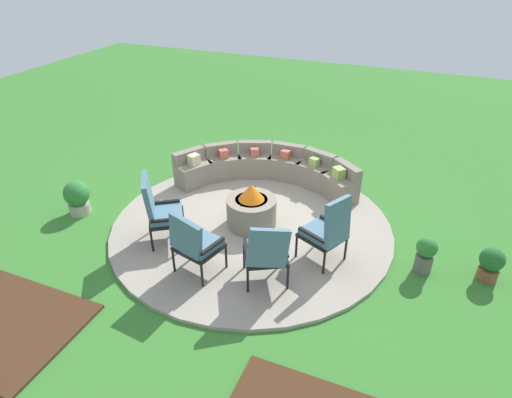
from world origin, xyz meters
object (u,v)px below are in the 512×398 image
object	(u,v)px
potted_plant_0	(491,263)
lounge_chair_front_right	(194,242)
curved_stone_bench	(268,169)
lounge_chair_back_right	(328,230)
potted_plant_2	(77,197)
fire_pit	(251,209)
lounge_chair_back_left	(266,252)
lounge_chair_front_left	(159,209)
potted_plant_1	(425,254)

from	to	relation	value
potted_plant_0	lounge_chair_front_right	bearing A→B (deg)	-158.54
curved_stone_bench	potted_plant_0	distance (m)	4.24
curved_stone_bench	lounge_chair_back_right	size ratio (longest dim) A/B	3.12
potted_plant_0	potted_plant_2	distance (m)	6.78
fire_pit	lounge_chair_back_right	size ratio (longest dim) A/B	0.74
curved_stone_bench	lounge_chair_front_right	xyz separation A→B (m)	(0.04, -2.99, 0.25)
curved_stone_bench	lounge_chair_front_right	bearing A→B (deg)	-89.15
lounge_chair_back_left	potted_plant_2	world-z (taller)	lounge_chair_back_left
fire_pit	potted_plant_0	world-z (taller)	fire_pit
fire_pit	potted_plant_2	size ratio (longest dim) A/B	1.32
lounge_chair_front_left	lounge_chair_back_right	world-z (taller)	lounge_chair_front_left
lounge_chair_front_right	lounge_chair_back_left	xyz separation A→B (m)	(1.02, 0.19, -0.01)
lounge_chair_back_right	curved_stone_bench	bearing A→B (deg)	65.59
potted_plant_0	potted_plant_1	xyz separation A→B (m)	(-0.89, -0.18, 0.04)
lounge_chair_back_left	potted_plant_2	distance (m)	3.85
fire_pit	potted_plant_1	distance (m)	2.81
potted_plant_0	potted_plant_1	world-z (taller)	potted_plant_1
potted_plant_1	potted_plant_2	xyz separation A→B (m)	(-5.84, -0.67, 0.02)
lounge_chair_front_left	potted_plant_0	size ratio (longest dim) A/B	2.18
potted_plant_2	lounge_chair_front_left	bearing A→B (deg)	-5.93
curved_stone_bench	lounge_chair_front_left	xyz separation A→B (m)	(-0.86, -2.48, 0.30)
potted_plant_2	potted_plant_1	bearing A→B (deg)	6.53
lounge_chair_front_left	potted_plant_2	world-z (taller)	lounge_chair_front_left
curved_stone_bench	lounge_chair_front_right	world-z (taller)	lounge_chair_front_right
lounge_chair_back_left	potted_plant_2	xyz separation A→B (m)	(-3.80, 0.51, -0.26)
lounge_chair_back_right	potted_plant_2	bearing A→B (deg)	118.62
lounge_chair_back_left	lounge_chair_front_right	bearing A→B (deg)	161.44
lounge_chair_back_right	potted_plant_2	distance (m)	4.48
lounge_chair_front_left	lounge_chair_back_left	distance (m)	1.95
lounge_chair_back_right	potted_plant_0	xyz separation A→B (m)	(2.27, 0.57, -0.34)
fire_pit	potted_plant_2	bearing A→B (deg)	-165.72
potted_plant_0	potted_plant_1	size ratio (longest dim) A/B	0.90
fire_pit	lounge_chair_front_right	xyz separation A→B (m)	(-0.25, -1.48, 0.23)
lounge_chair_front_left	curved_stone_bench	bearing A→B (deg)	126.89
lounge_chair_front_left	lounge_chair_front_right	bearing A→B (deg)	26.80
fire_pit	lounge_chair_front_right	distance (m)	1.51
potted_plant_2	lounge_chair_back_left	bearing A→B (deg)	-7.61
fire_pit	potted_plant_0	distance (m)	3.69
potted_plant_1	potted_plant_2	distance (m)	5.88
lounge_chair_front_right	potted_plant_2	distance (m)	2.89
lounge_chair_front_right	potted_plant_2	world-z (taller)	lounge_chair_front_right
fire_pit	lounge_chair_back_left	xyz separation A→B (m)	(0.77, -1.28, 0.23)
curved_stone_bench	potted_plant_0	world-z (taller)	curved_stone_bench
potted_plant_0	potted_plant_1	distance (m)	0.90
curved_stone_bench	potted_plant_0	xyz separation A→B (m)	(3.98, -1.44, -0.06)
curved_stone_bench	lounge_chair_back_right	world-z (taller)	lounge_chair_back_right
fire_pit	lounge_chair_front_left	size ratio (longest dim) A/B	0.73
curved_stone_bench	lounge_chair_front_right	size ratio (longest dim) A/B	3.39
lounge_chair_back_right	potted_plant_0	distance (m)	2.36
lounge_chair_front_right	lounge_chair_back_right	distance (m)	1.94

